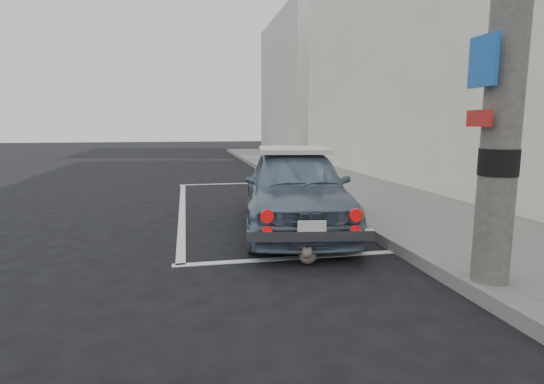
# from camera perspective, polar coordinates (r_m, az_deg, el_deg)

# --- Properties ---
(ground) EXTENTS (80.00, 80.00, 0.00)m
(ground) POSITION_cam_1_polar(r_m,az_deg,el_deg) (5.73, -3.04, -7.69)
(ground) COLOR black
(ground) RESTS_ON ground
(sidewalk) EXTENTS (2.80, 40.00, 0.15)m
(sidewalk) POSITION_cam_1_polar(r_m,az_deg,el_deg) (8.58, 16.50, -1.94)
(sidewalk) COLOR slate
(sidewalk) RESTS_ON ground
(shop_building) EXTENTS (3.50, 18.00, 7.00)m
(shop_building) POSITION_cam_1_polar(r_m,az_deg,el_deg) (11.96, 26.48, 16.91)
(shop_building) COLOR beige
(shop_building) RESTS_ON ground
(building_far) EXTENTS (3.50, 10.00, 8.00)m
(building_far) POSITION_cam_1_polar(r_m,az_deg,el_deg) (26.52, 4.32, 13.99)
(building_far) COLOR #B8B2A7
(building_far) RESTS_ON ground
(pline_rear) EXTENTS (3.00, 0.12, 0.01)m
(pline_rear) POSITION_cam_1_polar(r_m,az_deg,el_deg) (5.35, 3.13, -8.84)
(pline_rear) COLOR silver
(pline_rear) RESTS_ON ground
(pline_front) EXTENTS (3.00, 0.12, 0.01)m
(pline_front) POSITION_cam_1_polar(r_m,az_deg,el_deg) (12.11, -5.24, 1.13)
(pline_front) COLOR silver
(pline_front) RESTS_ON ground
(pline_side) EXTENTS (0.12, 7.00, 0.01)m
(pline_side) POSITION_cam_1_polar(r_m,az_deg,el_deg) (8.59, -11.98, -2.24)
(pline_side) COLOR silver
(pline_side) RESTS_ON ground
(retro_coupe) EXTENTS (2.12, 4.05, 1.31)m
(retro_coupe) POSITION_cam_1_polar(r_m,az_deg,el_deg) (6.72, 3.11, 0.59)
(retro_coupe) COLOR slate
(retro_coupe) RESTS_ON ground
(cat) EXTENTS (0.32, 0.46, 0.26)m
(cat) POSITION_cam_1_polar(r_m,az_deg,el_deg) (5.13, 4.82, -8.31)
(cat) COLOR #6E5E53
(cat) RESTS_ON ground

